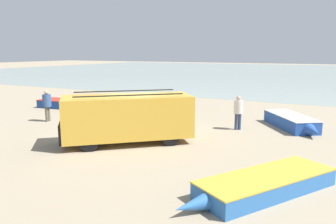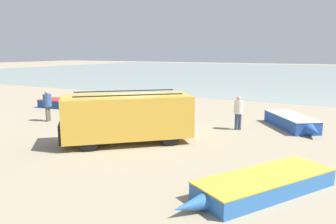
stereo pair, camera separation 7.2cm
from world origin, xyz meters
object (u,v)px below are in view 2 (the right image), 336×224
at_px(parked_van, 127,117).
at_px(fisherman_1, 47,103).
at_px(fisherman_0, 238,110).
at_px(fisherman_2, 97,107).
at_px(fishing_rowboat_0, 292,122).
at_px(fishing_rowboat_1, 262,184).
at_px(fishing_rowboat_2, 65,104).

relative_size(parked_van, fisherman_1, 3.04).
xyz_separation_m(fisherman_0, fisherman_2, (-6.66, -2.49, -0.04)).
height_order(fishing_rowboat_0, fisherman_2, fisherman_2).
height_order(fishing_rowboat_0, fisherman_1, fisherman_1).
bearing_deg(fishing_rowboat_0, fisherman_0, -91.18).
bearing_deg(fisherman_2, parked_van, 146.10).
distance_m(fishing_rowboat_1, fishing_rowboat_2, 16.83).
height_order(parked_van, fishing_rowboat_2, parked_van).
bearing_deg(fishing_rowboat_2, fisherman_2, -38.40).
height_order(fisherman_1, fisherman_2, fisherman_1).
bearing_deg(fishing_rowboat_0, fishing_rowboat_2, -122.13).
bearing_deg(fisherman_0, fisherman_2, -99.21).
bearing_deg(fishing_rowboat_1, fishing_rowboat_2, -85.93).
bearing_deg(fishing_rowboat_2, fishing_rowboat_1, -34.89).
height_order(fishing_rowboat_0, fisherman_0, fisherman_0).
bearing_deg(fisherman_2, fisherman_1, 4.16).
distance_m(parked_van, fisherman_0, 5.64).
bearing_deg(fisherman_2, fishing_rowboat_0, -158.19).
xyz_separation_m(fishing_rowboat_0, fisherman_2, (-8.99, -4.01, 0.64)).
relative_size(fishing_rowboat_1, fisherman_1, 2.76).
height_order(fisherman_0, fisherman_1, fisherman_1).
relative_size(fisherman_1, fisherman_2, 1.07).
bearing_deg(fishing_rowboat_1, parked_van, -80.24).
distance_m(fishing_rowboat_0, fisherman_0, 2.87).
relative_size(fishing_rowboat_1, fisherman_2, 2.96).
relative_size(fishing_rowboat_0, fishing_rowboat_1, 0.85).
relative_size(fishing_rowboat_1, fishing_rowboat_2, 1.18).
bearing_deg(fisherman_1, fishing_rowboat_2, 114.52).
bearing_deg(fishing_rowboat_1, fisherman_2, -83.68).
xyz_separation_m(fisherman_0, fisherman_1, (-9.80, -2.84, 0.03)).
xyz_separation_m(parked_van, fisherman_1, (-6.34, 1.62, -0.09)).
bearing_deg(fishing_rowboat_0, fisherman_2, -100.31).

